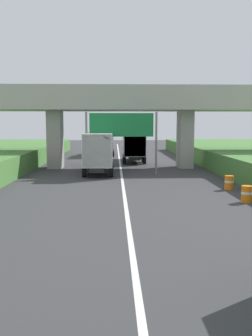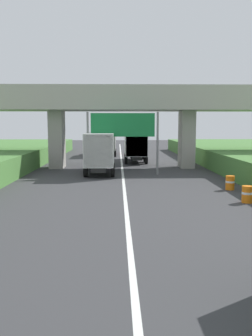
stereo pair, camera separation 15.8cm
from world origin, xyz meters
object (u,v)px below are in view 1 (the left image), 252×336
truck_blue (99,151)px  construction_barrel_4 (247,194)px  truck_silver (133,144)px  construction_barrel_5 (229,183)px  truck_red (105,141)px  overhead_highway_sign (121,129)px

truck_blue → construction_barrel_4: bearing=-54.8°
truck_silver → truck_blue: size_ratio=1.00×
truck_blue → construction_barrel_5: 11.92m
truck_silver → truck_blue: (-3.42, -9.56, 0.00)m
truck_red → construction_barrel_4: (8.34, -30.00, -1.47)m
overhead_highway_sign → truck_red: 19.44m
construction_barrel_4 → construction_barrel_5: (0.27, 3.80, 0.00)m
truck_silver → construction_barrel_5: truck_silver is taller
overhead_highway_sign → construction_barrel_5: overhead_highway_sign is taller
truck_silver → truck_red: (-3.39, 8.57, 0.00)m
truck_silver → construction_barrel_5: (5.22, -17.63, -1.47)m
truck_blue → truck_red: size_ratio=1.00×
truck_red → overhead_highway_sign: bearing=-84.5°
truck_silver → truck_red: 9.22m
overhead_highway_sign → truck_red: size_ratio=0.81×
truck_blue → construction_barrel_4: (8.37, -11.88, -1.47)m
construction_barrel_4 → truck_red: bearing=105.5°
construction_barrel_5 → construction_barrel_4: bearing=-94.1°
truck_silver → construction_barrel_5: size_ratio=8.11×
truck_red → truck_silver: bearing=-68.4°
construction_barrel_5 → truck_blue: bearing=136.9°
construction_barrel_5 → overhead_highway_sign: bearing=134.2°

